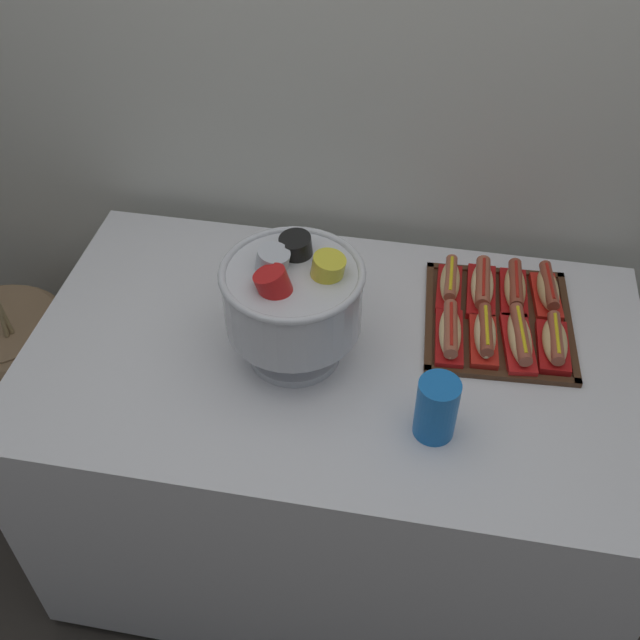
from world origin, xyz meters
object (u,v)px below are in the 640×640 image
Objects in this scene: floor_vase at (25,392)px; hot_dog_5 at (482,286)px; hot_dog_0 at (450,333)px; serving_tray at (498,321)px; cup_stack at (436,408)px; punch_bowl at (293,297)px; hot_dog_6 at (515,289)px; buffet_table at (333,449)px; hot_dog_4 at (450,283)px; hot_dog_2 at (519,339)px; hot_dog_7 at (548,291)px; hot_dog_3 at (554,342)px; hot_dog_1 at (485,335)px.

floor_vase is 1.38m from hot_dog_5.
serving_tray is at bearing 39.63° from hot_dog_0.
punch_bowl is at bearing 153.19° from cup_stack.
cup_stack is (-0.16, -0.42, 0.03)m from hot_dog_6.
hot_dog_6 is (0.38, 0.23, 0.41)m from buffet_table.
serving_tray is (0.35, 0.15, 0.38)m from buffet_table.
hot_dog_4 reaches higher than hot_dog_0.
hot_dog_2 is at bearing -86.62° from hot_dog_6.
cup_stack is at bearing -93.61° from hot_dog_0.
hot_dog_6 is 1.06× the size of hot_dog_7.
cup_stack reaches higher than hot_dog_5.
buffet_table is at bearing 19.92° from punch_bowl.
cup_stack is (-0.24, -0.26, 0.04)m from hot_dog_3.
hot_dog_7 is at bearing 3.38° from hot_dog_5.
floor_vase is 6.67× the size of hot_dog_6.
hot_dog_3 is at bearing -32.87° from serving_tray.
punch_bowl is 0.36m from cup_stack.
hot_dog_6 is at bearing 3.82° from floor_vase.
punch_bowl is (-0.44, -0.18, 0.16)m from serving_tray.
floor_vase is 2.99× the size of serving_tray.
hot_dog_7 is at bearing 51.11° from hot_dog_1.
hot_dog_7 is (0.14, 0.17, -0.00)m from hot_dog_1.
hot_dog_6 is (0.03, 0.08, 0.03)m from serving_tray.
floor_vase reaches higher than cup_stack.
hot_dog_7 is at bearing 39.63° from hot_dog_0.
hot_dog_4 is 0.15m from hot_dog_6.
hot_dog_2 is at bearing 3.38° from hot_dog_1.
floor_vase is 7.29× the size of hot_dog_3.
serving_tray is (1.30, 0.00, 0.52)m from floor_vase.
hot_dog_4 reaches higher than hot_dog_2.
hot_dog_3 is at bearing -86.62° from hot_dog_7.
hot_dog_4 is 0.08m from hot_dog_5.
hot_dog_5 is at bearing 135.65° from hot_dog_3.
hot_dog_0 is 0.28m from hot_dog_7.
floor_vase reaches higher than hot_dog_0.
hot_dog_3 is at bearing 3.38° from hot_dog_1.
floor_vase reaches higher than buffet_table.
punch_bowl is at bearing -169.44° from hot_dog_3.
hot_dog_1 is at bearing -3.60° from floor_vase.
hot_dog_0 is 1.26× the size of cup_stack.
cup_stack is (-0.01, -0.41, 0.03)m from hot_dog_4.
hot_dog_0 is 0.17m from hot_dog_4.
hot_dog_6 is at bearing 68.94° from serving_tray.
hot_dog_4 is at bearing 147.13° from hot_dog_3.
punch_bowl reaches higher than hot_dog_6.
hot_dog_4 is (-0.23, 0.15, 0.00)m from hot_dog_3.
hot_dog_7 is at bearing 26.22° from punch_bowl.
hot_dog_7 reaches higher than serving_tray.
serving_tray is 2.39× the size of hot_dog_4.
punch_bowl is at bearing -160.08° from buffet_table.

